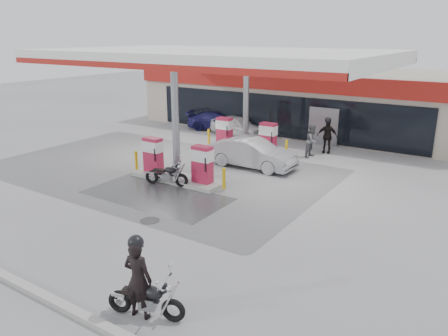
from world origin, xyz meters
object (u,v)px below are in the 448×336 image
object	(u,v)px
main_motorcycle	(147,300)
hatchback_silver	(252,153)
biker_main	(138,279)
biker_walking	(327,136)
parked_car_right	(392,135)
pump_island_far	(245,139)
sedan_white	(238,126)
pump_island_near	(177,165)
parked_motorcycle	(167,175)
parked_car_left	(219,121)
attendant	(312,141)

from	to	relation	value
main_motorcycle	hatchback_silver	xyz separation A→B (m)	(-3.91, 11.71, 0.28)
biker_main	biker_walking	bearing A→B (deg)	-94.52
parked_car_right	biker_main	bearing A→B (deg)	-173.35
pump_island_far	sedan_white	xyz separation A→B (m)	(-2.48, 3.20, -0.07)
pump_island_near	parked_motorcycle	world-z (taller)	pump_island_near
parked_car_left	parked_motorcycle	bearing A→B (deg)	-175.78
main_motorcycle	sedan_white	bearing A→B (deg)	97.15
pump_island_near	parked_motorcycle	xyz separation A→B (m)	(0.08, -0.78, -0.25)
parked_car_left	biker_walking	distance (m)	8.57
sedan_white	attendant	bearing A→B (deg)	-104.24
parked_motorcycle	parked_car_left	distance (m)	11.72
main_motorcycle	parked_car_left	bearing A→B (deg)	101.24
pump_island_near	parked_car_left	distance (m)	10.97
parked_motorcycle	biker_walking	distance (m)	9.77
sedan_white	biker_walking	distance (m)	6.44
sedan_white	parked_car_left	distance (m)	2.17
parked_motorcycle	parked_car_right	bearing A→B (deg)	48.70
pump_island_near	parked_car_right	xyz separation A→B (m)	(6.46, 12.00, -0.07)
attendant	parked_car_left	xyz separation A→B (m)	(-8.02, 3.00, -0.27)
biker_walking	sedan_white	bearing A→B (deg)	160.34
pump_island_far	biker_walking	bearing A→B (deg)	29.57
biker_main	parked_car_right	distance (m)	20.20
pump_island_near	main_motorcycle	xyz separation A→B (m)	(5.71, -8.11, -0.27)
attendant	parked_car_left	size ratio (longest dim) A/B	0.42
pump_island_near	parked_car_left	world-z (taller)	pump_island_near
parked_car_left	biker_main	bearing A→B (deg)	-169.90
pump_island_near	hatchback_silver	size ratio (longest dim) A/B	1.18
main_motorcycle	hatchback_silver	size ratio (longest dim) A/B	0.43
main_motorcycle	biker_walking	xyz separation A→B (m)	(-1.83, 16.31, 0.50)
parked_car_right	sedan_white	bearing A→B (deg)	116.68
pump_island_far	main_motorcycle	world-z (taller)	pump_island_far
biker_main	attendant	bearing A→B (deg)	-92.73
parked_motorcycle	parked_car_right	world-z (taller)	parked_car_right
biker_walking	attendant	bearing A→B (deg)	-117.36
sedan_white	parked_car_left	xyz separation A→B (m)	(-2.02, 0.80, -0.02)
main_motorcycle	hatchback_silver	distance (m)	12.35
parked_car_left	main_motorcycle	bearing A→B (deg)	-169.38
pump_island_near	parked_motorcycle	bearing A→B (deg)	-84.01
parked_motorcycle	hatchback_silver	size ratio (longest dim) A/B	0.46
hatchback_silver	parked_car_left	bearing A→B (deg)	44.33
parked_car_left	parked_car_right	distance (m)	11.14
pump_island_far	hatchback_silver	bearing A→B (deg)	-53.14
sedan_white	hatchback_silver	world-z (taller)	hatchback_silver
pump_island_near	sedan_white	distance (m)	9.53
parked_car_right	hatchback_silver	bearing A→B (deg)	160.27
pump_island_near	main_motorcycle	world-z (taller)	pump_island_near
pump_island_far	sedan_white	bearing A→B (deg)	127.79
pump_island_far	hatchback_silver	distance (m)	3.00
biker_main	parked_car_right	xyz separation A→B (m)	(0.93, 20.17, -0.33)
hatchback_silver	biker_walking	size ratio (longest dim) A/B	2.33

